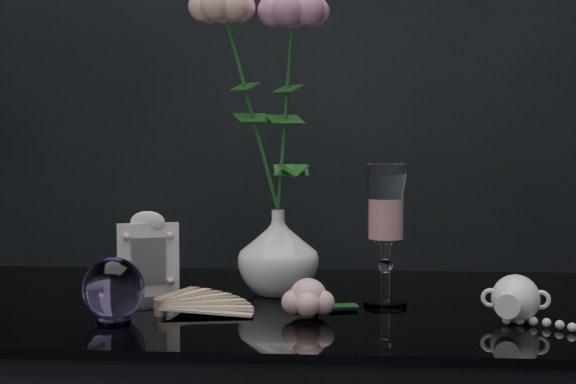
# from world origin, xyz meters

# --- Properties ---
(vase) EXTENTS (0.14, 0.14, 0.13)m
(vase) POSITION_xyz_m (0.01, 0.11, 0.83)
(vase) COLOR white
(vase) RESTS_ON table
(wine_glass) EXTENTS (0.07, 0.07, 0.20)m
(wine_glass) POSITION_xyz_m (0.17, 0.04, 0.86)
(wine_glass) COLOR white
(wine_glass) RESTS_ON table
(picture_frame) EXTENTS (0.11, 0.10, 0.13)m
(picture_frame) POSITION_xyz_m (-0.18, 0.08, 0.83)
(picture_frame) COLOR silver
(picture_frame) RESTS_ON table
(paperweight) EXTENTS (0.10, 0.10, 0.08)m
(paperweight) POSITION_xyz_m (-0.19, -0.08, 0.80)
(paperweight) COLOR #A681D3
(paperweight) RESTS_ON table
(paper_fan) EXTENTS (0.31, 0.28, 0.03)m
(paper_fan) POSITION_xyz_m (-0.14, -0.05, 0.78)
(paper_fan) COLOR beige
(paper_fan) RESTS_ON table
(loose_rose) EXTENTS (0.16, 0.18, 0.05)m
(loose_rose) POSITION_xyz_m (0.06, -0.05, 0.79)
(loose_rose) COLOR #FFAFA4
(loose_rose) RESTS_ON table
(pearl_jar) EXTENTS (0.24, 0.25, 0.06)m
(pearl_jar) POSITION_xyz_m (0.33, -0.05, 0.79)
(pearl_jar) COLOR white
(pearl_jar) RESTS_ON table
(roses) EXTENTS (0.19, 0.12, 0.39)m
(roses) POSITION_xyz_m (-0.01, 0.11, 1.08)
(roses) COLOR #F8AA99
(roses) RESTS_ON vase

